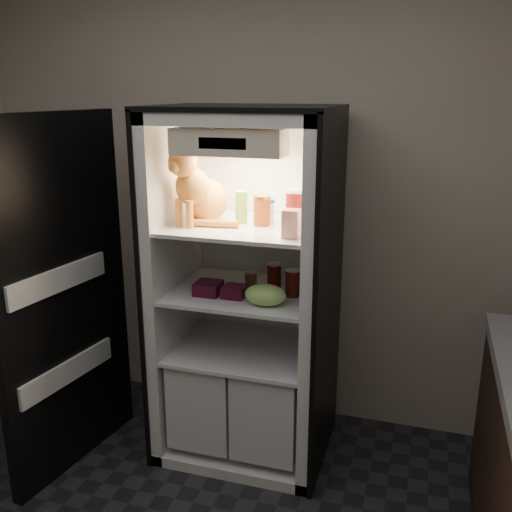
{
  "coord_description": "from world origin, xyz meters",
  "views": [
    {
      "loc": [
        0.88,
        -1.35,
        1.95
      ],
      "look_at": [
        0.06,
        1.32,
        1.13
      ],
      "focal_mm": 40.0,
      "sensor_mm": 36.0,
      "label": 1
    }
  ],
  "objects": [
    {
      "name": "pepper_jar",
      "position": [
        0.26,
        1.37,
        1.38
      ],
      "size": [
        0.11,
        0.11,
        0.18
      ],
      "color": "maroon",
      "rests_on": "refrigerator"
    },
    {
      "name": "grape_bag",
      "position": [
        0.16,
        1.15,
        0.99
      ],
      "size": [
        0.2,
        0.15,
        0.1
      ],
      "primitive_type": "ellipsoid",
      "color": "#92C85D",
      "rests_on": "refrigerator"
    },
    {
      "name": "refrigerator",
      "position": [
        0.0,
        1.38,
        0.79
      ],
      "size": [
        0.9,
        0.72,
        1.88
      ],
      "color": "white",
      "rests_on": "floor"
    },
    {
      "name": "mayo_tub",
      "position": [
        0.09,
        1.43,
        1.35
      ],
      "size": [
        0.08,
        0.08,
        0.12
      ],
      "color": "white",
      "rests_on": "refrigerator"
    },
    {
      "name": "salsa_jar",
      "position": [
        0.09,
        1.33,
        1.37
      ],
      "size": [
        0.09,
        0.09,
        0.15
      ],
      "color": "maroon",
      "rests_on": "refrigerator"
    },
    {
      "name": "cream_carton",
      "position": [
        0.29,
        1.14,
        1.36
      ],
      "size": [
        0.08,
        0.08,
        0.13
      ],
      "primitive_type": "cube",
      "color": "white",
      "rests_on": "refrigerator"
    },
    {
      "name": "soda_can_b",
      "position": [
        0.27,
        1.33,
        1.0
      ],
      "size": [
        0.07,
        0.07,
        0.12
      ],
      "color": "black",
      "rests_on": "refrigerator"
    },
    {
      "name": "berry_box_left",
      "position": [
        -0.16,
        1.21,
        0.97
      ],
      "size": [
        0.13,
        0.13,
        0.06
      ],
      "primitive_type": "cube",
      "color": "#530D23",
      "rests_on": "refrigerator"
    },
    {
      "name": "berry_box_right",
      "position": [
        -0.02,
        1.21,
        0.97
      ],
      "size": [
        0.11,
        0.11,
        0.06
      ],
      "primitive_type": "cube",
      "color": "#530D23",
      "rests_on": "refrigerator"
    },
    {
      "name": "room_shell",
      "position": [
        0.0,
        0.0,
        1.62
      ],
      "size": [
        3.6,
        3.6,
        3.6
      ],
      "color": "white",
      "rests_on": "floor"
    },
    {
      "name": "soda_can_a",
      "position": [
        0.14,
        1.38,
        1.01
      ],
      "size": [
        0.07,
        0.07,
        0.14
      ],
      "color": "black",
      "rests_on": "refrigerator"
    },
    {
      "name": "fridge_door",
      "position": [
        -0.85,
        0.96,
        0.91
      ],
      "size": [
        0.19,
        0.87,
        1.85
      ],
      "rotation": [
        0.0,
        0.0,
        -0.15
      ],
      "color": "black",
      "rests_on": "floor"
    },
    {
      "name": "soda_can_c",
      "position": [
        0.26,
        1.3,
        1.01
      ],
      "size": [
        0.08,
        0.08,
        0.14
      ],
      "color": "black",
      "rests_on": "refrigerator"
    },
    {
      "name": "parmesan_shaker",
      "position": [
        -0.02,
        1.35,
        1.37
      ],
      "size": [
        0.06,
        0.06,
        0.16
      ],
      "color": "green",
      "rests_on": "refrigerator"
    },
    {
      "name": "tabby_cat",
      "position": [
        -0.23,
        1.29,
        1.45
      ],
      "size": [
        0.35,
        0.42,
        0.43
      ],
      "rotation": [
        0.0,
        0.0,
        -0.3
      ],
      "color": "#B85517",
      "rests_on": "refrigerator"
    },
    {
      "name": "condiment_jar",
      "position": [
        0.02,
        1.37,
        0.98
      ],
      "size": [
        0.06,
        0.06,
        0.09
      ],
      "color": "brown",
      "rests_on": "refrigerator"
    }
  ]
}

